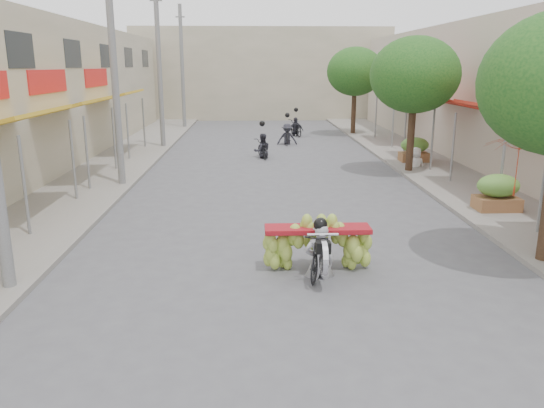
{
  "coord_description": "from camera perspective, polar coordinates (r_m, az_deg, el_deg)",
  "views": [
    {
      "loc": [
        -0.8,
        -6.46,
        4.14
      ],
      "look_at": [
        -0.36,
        5.14,
        1.1
      ],
      "focal_mm": 35.0,
      "sensor_mm": 36.0,
      "label": 1
    }
  ],
  "objects": [
    {
      "name": "produce_crate_mid",
      "position": [
        16.43,
        23.14,
        1.43
      ],
      "size": [
        1.2,
        0.88,
        1.16
      ],
      "color": "brown",
      "rests_on": "ground"
    },
    {
      "name": "sidewalk_right",
      "position": [
        23.19,
        17.58,
        3.85
      ],
      "size": [
        4.0,
        60.0,
        0.12
      ],
      "primitive_type": "cube",
      "color": "gray",
      "rests_on": "ground"
    },
    {
      "name": "bg_motorbike_a",
      "position": [
        24.5,
        -1.06,
        6.74
      ],
      "size": [
        0.88,
        1.59,
        1.95
      ],
      "color": "black",
      "rests_on": "ground"
    },
    {
      "name": "utility_pole_far",
      "position": [
        27.84,
        -12.02,
        14.12
      ],
      "size": [
        0.6,
        0.24,
        8.0
      ],
      "color": "slate",
      "rests_on": "ground"
    },
    {
      "name": "utility_pole_back",
      "position": [
        36.75,
        -9.64,
        14.29
      ],
      "size": [
        0.6,
        0.24,
        8.0
      ],
      "color": "slate",
      "rests_on": "ground"
    },
    {
      "name": "utility_pole_mid",
      "position": [
        19.03,
        -16.63,
        13.74
      ],
      "size": [
        0.6,
        0.24,
        8.0
      ],
      "color": "slate",
      "rests_on": "ground"
    },
    {
      "name": "produce_crate_far",
      "position": [
        23.77,
        15.08,
        5.88
      ],
      "size": [
        1.2,
        0.88,
        1.16
      ],
      "color": "brown",
      "rests_on": "ground"
    },
    {
      "name": "ground",
      "position": [
        7.71,
        4.33,
        -17.83
      ],
      "size": [
        120.0,
        120.0,
        0.0
      ],
      "primitive_type": "plane",
      "color": "#535358",
      "rests_on": "ground"
    },
    {
      "name": "pedestrian",
      "position": [
        22.52,
        15.29,
        5.91
      ],
      "size": [
        0.82,
        0.53,
        1.58
      ],
      "rotation": [
        0.0,
        0.0,
        3.23
      ],
      "color": "white",
      "rests_on": "ground"
    },
    {
      "name": "street_tree_far",
      "position": [
        33.05,
        8.93,
        13.88
      ],
      "size": [
        3.4,
        3.4,
        5.25
      ],
      "color": "#3A2719",
      "rests_on": "ground"
    },
    {
      "name": "sidewalk_left",
      "position": [
        22.71,
        -17.99,
        3.6
      ],
      "size": [
        4.0,
        60.0,
        0.12
      ],
      "primitive_type": "cube",
      "color": "gray",
      "rests_on": "ground"
    },
    {
      "name": "far_building",
      "position": [
        44.47,
        -1.15,
        13.84
      ],
      "size": [
        20.0,
        6.0,
        7.0
      ],
      "primitive_type": "cube",
      "color": "#B0A68B",
      "rests_on": "ground"
    },
    {
      "name": "bg_motorbike_c",
      "position": [
        32.34,
        2.58,
        8.68
      ],
      "size": [
        1.07,
        1.84,
        1.95
      ],
      "color": "black",
      "rests_on": "ground"
    },
    {
      "name": "banana_motorbike",
      "position": [
        10.8,
        5.04,
        -3.97
      ],
      "size": [
        2.2,
        1.85,
        2.08
      ],
      "color": "black",
      "rests_on": "ground"
    },
    {
      "name": "street_tree_mid",
      "position": [
        21.38,
        15.12,
        13.22
      ],
      "size": [
        3.4,
        3.4,
        5.25
      ],
      "color": "#3A2719",
      "rests_on": "ground"
    },
    {
      "name": "bg_motorbike_b",
      "position": [
        28.76,
        1.65,
        8.1
      ],
      "size": [
        1.08,
        1.65,
        1.95
      ],
      "color": "black",
      "rests_on": "ground"
    },
    {
      "name": "market_umbrella",
      "position": [
        15.08,
        25.2,
        6.68
      ],
      "size": [
        2.34,
        2.34,
        1.61
      ],
      "rotation": [
        0.0,
        0.0,
        -0.42
      ],
      "color": "#A53016",
      "rests_on": "ground"
    }
  ]
}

